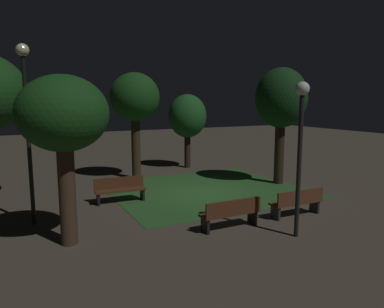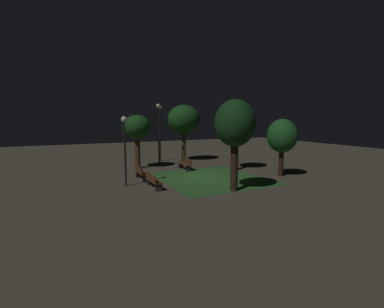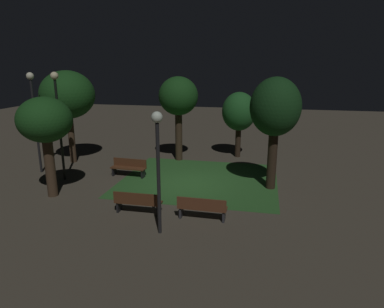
# 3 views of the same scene
# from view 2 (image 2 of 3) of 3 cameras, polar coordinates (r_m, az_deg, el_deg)

# --- Properties ---
(ground_plane) EXTENTS (60.00, 60.00, 0.00)m
(ground_plane) POSITION_cam_2_polar(r_m,az_deg,el_deg) (18.86, 1.58, -4.95)
(ground_plane) COLOR #4C4438
(grass_lawn) EXTENTS (7.50, 6.59, 0.01)m
(grass_lawn) POSITION_cam_2_polar(r_m,az_deg,el_deg) (18.90, 3.80, -4.92)
(grass_lawn) COLOR #2D6028
(grass_lawn) RESTS_ON ground
(bench_by_lamp) EXTENTS (1.80, 0.49, 0.88)m
(bench_by_lamp) POSITION_cam_2_polar(r_m,az_deg,el_deg) (18.57, -10.35, -3.75)
(bench_by_lamp) COLOR #512D19
(bench_by_lamp) RESTS_ON ground
(bench_corner) EXTENTS (1.81, 0.50, 0.88)m
(bench_corner) POSITION_cam_2_polar(r_m,az_deg,el_deg) (16.25, -7.99, -5.28)
(bench_corner) COLOR brown
(bench_corner) RESTS_ON ground
(bench_lawn_edge) EXTENTS (1.82, 0.58, 0.88)m
(bench_lawn_edge) POSITION_cam_2_polar(r_m,az_deg,el_deg) (21.88, -1.33, -1.96)
(bench_lawn_edge) COLOR #512D19
(bench_lawn_edge) RESTS_ON ground
(tree_lawn_side) EXTENTS (2.98, 2.98, 5.22)m
(tree_lawn_side) POSITION_cam_2_polar(r_m,az_deg,el_deg) (26.12, -1.69, 6.98)
(tree_lawn_side) COLOR #423021
(tree_lawn_side) RESTS_ON ground
(tree_back_left) EXTENTS (2.04, 2.04, 3.96)m
(tree_back_left) POSITION_cam_2_polar(r_m,az_deg,el_deg) (20.16, 17.84, 3.42)
(tree_back_left) COLOR #2D2116
(tree_back_left) RESTS_ON ground
(tree_back_right) EXTENTS (2.21, 2.21, 5.02)m
(tree_back_right) POSITION_cam_2_polar(r_m,az_deg,el_deg) (15.33, 8.73, 5.90)
(tree_back_right) COLOR #2D2116
(tree_back_right) RESTS_ON ground
(tree_left_canopy) EXTENTS (2.20, 2.20, 4.26)m
(tree_left_canopy) POSITION_cam_2_polar(r_m,az_deg,el_deg) (22.62, -11.10, 5.19)
(tree_left_canopy) COLOR #423021
(tree_left_canopy) RESTS_ON ground
(tree_near_wall) EXTENTS (2.25, 2.25, 4.89)m
(tree_near_wall) POSITION_cam_2_polar(r_m,az_deg,el_deg) (21.81, 8.96, 6.38)
(tree_near_wall) COLOR #38281C
(tree_near_wall) RESTS_ON ground
(lamp_post_path_center) EXTENTS (0.36, 0.36, 5.15)m
(lamp_post_path_center) POSITION_cam_2_polar(r_m,az_deg,el_deg) (25.93, -6.53, 6.01)
(lamp_post_path_center) COLOR black
(lamp_post_path_center) RESTS_ON ground
(lamp_post_plaza_west) EXTENTS (0.36, 0.36, 5.19)m
(lamp_post_plaza_west) POSITION_cam_2_polar(r_m,az_deg,el_deg) (23.90, -6.81, 5.96)
(lamp_post_plaza_west) COLOR black
(lamp_post_plaza_west) RESTS_ON ground
(lamp_post_plaza_east) EXTENTS (0.36, 0.36, 4.11)m
(lamp_post_plaza_east) POSITION_cam_2_polar(r_m,az_deg,el_deg) (16.75, -13.52, 3.09)
(lamp_post_plaza_east) COLOR black
(lamp_post_plaza_east) RESTS_ON ground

